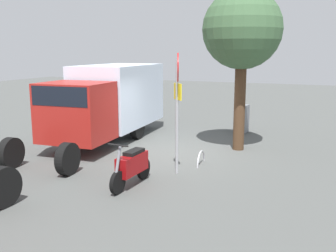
{
  "coord_description": "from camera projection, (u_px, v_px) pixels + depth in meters",
  "views": [
    {
      "loc": [
        11.6,
        4.76,
        3.32
      ],
      "look_at": [
        0.92,
        0.2,
        1.08
      ],
      "focal_mm": 41.4,
      "sensor_mm": 36.0,
      "label": 1
    }
  ],
  "objects": [
    {
      "name": "motorcycle",
      "position": [
        132.0,
        166.0,
        9.66
      ],
      "size": [
        1.81,
        0.55,
        1.2
      ],
      "rotation": [
        0.0,
        0.0,
        -0.04
      ],
      "color": "black",
      "rests_on": "ground"
    },
    {
      "name": "stop_sign",
      "position": [
        177.0,
        94.0,
        10.33
      ],
      "size": [
        0.71,
        0.33,
        3.29
      ],
      "color": "#9E9EA3",
      "rests_on": "ground"
    },
    {
      "name": "ground_plane",
      "position": [
        173.0,
        152.0,
        12.94
      ],
      "size": [
        60.0,
        60.0,
        0.0
      ],
      "primitive_type": "plane",
      "color": "#4A4D4B"
    },
    {
      "name": "box_truck_near",
      "position": [
        107.0,
        99.0,
        14.43
      ],
      "size": [
        7.77,
        2.69,
        2.8
      ],
      "rotation": [
        0.0,
        0.0,
        0.07
      ],
      "color": "black",
      "rests_on": "ground"
    },
    {
      "name": "bike_rack_hoop",
      "position": [
        201.0,
        164.0,
        11.58
      ],
      "size": [
        0.85,
        0.11,
        0.85
      ],
      "primitive_type": "torus",
      "rotation": [
        1.57,
        0.0,
        0.07
      ],
      "color": "#B7B7BC",
      "rests_on": "ground"
    },
    {
      "name": "street_tree",
      "position": [
        242.0,
        31.0,
        12.6
      ],
      "size": [
        2.61,
        2.61,
        5.34
      ],
      "color": "#47301E",
      "rests_on": "ground"
    },
    {
      "name": "utility_cabinet",
      "position": [
        242.0,
        119.0,
        16.04
      ],
      "size": [
        0.79,
        0.51,
        1.14
      ],
      "primitive_type": "cube",
      "rotation": [
        0.0,
        0.0,
        -0.09
      ],
      "color": "slate",
      "rests_on": "ground"
    }
  ]
}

